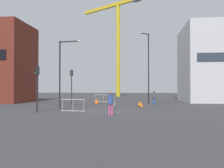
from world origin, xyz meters
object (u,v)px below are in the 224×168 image
Objects in this scene: traffic_light_verge at (37,81)px; traffic_cone_on_verge at (142,105)px; streetlamp_tall at (148,63)px; pedestrian_walking at (154,96)px; traffic_light_far at (71,82)px; traffic_cone_striped at (140,103)px; streetlamp_short at (63,68)px; pedestrian_waiting at (111,101)px; construction_crane at (117,33)px; traffic_cone_by_barrier at (97,101)px.

traffic_light_verge is 10.87m from traffic_cone_on_verge.
streetlamp_tall is 5.46× the size of pedestrian_walking.
traffic_light_far is 2.45× the size of pedestrian_walking.
streetlamp_tall is 2.23× the size of traffic_light_far.
traffic_cone_on_verge is 0.90× the size of traffic_cone_striped.
streetlamp_short is 1.71× the size of traffic_light_verge.
pedestrian_waiting is at bearing -101.81° from traffic_cone_striped.
traffic_cone_striped is (-1.77, -2.18, -0.71)m from pedestrian_walking.
streetlamp_tall is at bearing 75.52° from traffic_cone_striped.
streetlamp_tall is 10.23m from traffic_light_far.
pedestrian_waiting reaches higher than traffic_cone_striped.
traffic_cone_on_verge is at bearing 36.24° from traffic_light_verge.
construction_crane reaches higher than traffic_light_far.
pedestrian_walking is (0.71, -1.92, -4.24)m from streetlamp_tall.
pedestrian_waiting is (-3.91, -12.42, 0.06)m from pedestrian_walking.
streetlamp_tall reaches higher than pedestrian_waiting.
traffic_light_far is 10.08m from pedestrian_walking.
pedestrian_walking is at bearing -69.67° from streetlamp_tall.
pedestrian_walking is 7.25m from traffic_cone_by_barrier.
traffic_cone_by_barrier is (-5.42, 2.78, 0.07)m from traffic_cone_striped.
pedestrian_walking is 4.86m from traffic_cone_on_verge.
traffic_light_far reaches higher than pedestrian_walking.
construction_crane is at bearing 94.38° from pedestrian_waiting.
traffic_light_far is 4.61m from traffic_cone_by_barrier.
traffic_light_far is 8.22m from traffic_cone_striped.
traffic_light_verge is at bearing -111.50° from streetlamp_short.
pedestrian_walking is 3.34× the size of traffic_cone_on_verge.
traffic_cone_on_verge is at bearing -109.23° from pedestrian_walking.
streetlamp_short is at bearing -101.84° from traffic_cone_by_barrier.
traffic_cone_by_barrier is (2.40, 3.11, -2.41)m from traffic_light_far.
pedestrian_waiting is at bearing -102.58° from streetlamp_tall.
traffic_light_far is at bearing -153.48° from streetlamp_tall.
traffic_light_verge is 6.81× the size of traffic_cone_striped.
pedestrian_waiting is (5.69, -9.90, -1.72)m from traffic_light_far.
construction_crane is at bearing 85.16° from traffic_light_verge.
traffic_cone_striped is 6.09m from traffic_cone_by_barrier.
construction_crane is at bearing 86.70° from streetlamp_short.
traffic_cone_on_verge is 7.60m from traffic_cone_by_barrier.
pedestrian_walking is 13.02m from pedestrian_waiting.
traffic_light_far is at bearing -95.14° from construction_crane.
pedestrian_waiting is 3.52× the size of traffic_cone_on_verge.
construction_crane is at bearing 89.44° from traffic_cone_by_barrier.
construction_crane is 44.91× the size of traffic_cone_on_verge.
traffic_cone_striped is at bearing -79.98° from construction_crane.
traffic_cone_by_barrier is (-6.48, -1.32, -4.88)m from streetlamp_tall.
streetlamp_short reaches higher than traffic_cone_by_barrier.
construction_crane is 13.44× the size of pedestrian_walking.
traffic_light_verge reaches higher than pedestrian_walking.
traffic_cone_on_verge is at bearing -97.68° from streetlamp_tall.
streetlamp_tall is 8.22m from traffic_cone_by_barrier.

